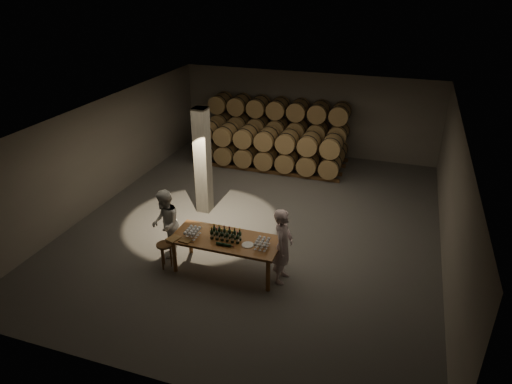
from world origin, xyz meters
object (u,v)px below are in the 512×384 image
(person_man, at_px, (283,246))
(person_woman, at_px, (166,224))
(plate, at_px, (248,245))
(notebook_near, at_px, (185,240))
(bottle_cluster, at_px, (226,235))
(stool, at_px, (165,248))
(tasting_table, at_px, (226,242))

(person_man, distance_m, person_woman, 3.08)
(plate, bearing_deg, notebook_near, -168.48)
(bottle_cluster, bearing_deg, notebook_near, -157.39)
(bottle_cluster, bearing_deg, plate, -6.97)
(bottle_cluster, xyz_separation_m, notebook_near, (-0.88, -0.37, -0.10))
(stool, bearing_deg, person_man, 8.38)
(tasting_table, xyz_separation_m, person_man, (1.37, 0.07, 0.14))
(notebook_near, bearing_deg, person_woman, 151.23)
(notebook_near, bearing_deg, tasting_table, 29.81)
(plate, height_order, notebook_near, notebook_near)
(plate, distance_m, notebook_near, 1.48)
(notebook_near, bearing_deg, person_man, 17.16)
(person_man, relative_size, person_woman, 1.04)
(plate, distance_m, person_man, 0.81)
(tasting_table, distance_m, stool, 1.54)
(stool, bearing_deg, plate, 6.84)
(notebook_near, xyz_separation_m, person_man, (2.24, 0.47, 0.02))
(person_man, bearing_deg, plate, 103.64)
(stool, height_order, person_man, person_man)
(notebook_near, bearing_deg, bottle_cluster, 27.97)
(bottle_cluster, distance_m, notebook_near, 0.96)
(bottle_cluster, height_order, plate, bottle_cluster)
(notebook_near, relative_size, person_woman, 0.15)
(plate, height_order, person_woman, person_woman)
(tasting_table, distance_m, person_man, 1.38)
(tasting_table, bearing_deg, plate, -9.76)
(tasting_table, xyz_separation_m, stool, (-1.48, -0.35, -0.26))
(notebook_near, bearing_deg, plate, 16.88)
(plate, bearing_deg, person_man, 12.31)
(bottle_cluster, distance_m, plate, 0.59)
(bottle_cluster, bearing_deg, stool, -167.96)
(bottle_cluster, distance_m, person_woman, 1.73)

